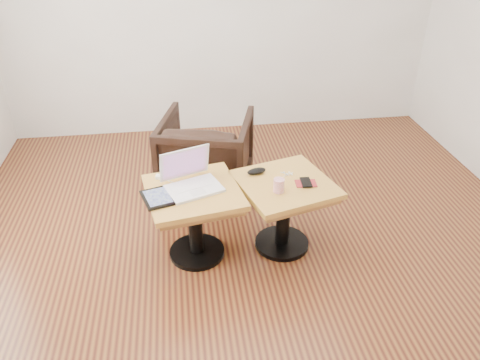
{
  "coord_description": "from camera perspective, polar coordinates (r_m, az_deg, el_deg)",
  "views": [
    {
      "loc": [
        -0.48,
        -2.62,
        2.25
      ],
      "look_at": [
        -0.1,
        0.06,
        0.61
      ],
      "focal_mm": 35.0,
      "sensor_mm": 36.0,
      "label": 1
    }
  ],
  "objects": [
    {
      "name": "room_shell",
      "position": [
        2.82,
        2.31,
        12.54
      ],
      "size": [
        4.52,
        4.52,
        2.71
      ],
      "color": "#411A12",
      "rests_on": "ground"
    },
    {
      "name": "armchair",
      "position": [
        4.07,
        -4.09,
        3.23
      ],
      "size": [
        0.91,
        0.93,
        0.69
      ],
      "primitive_type": "imported",
      "rotation": [
        0.0,
        0.0,
        2.87
      ],
      "color": "black",
      "rests_on": "ground"
    },
    {
      "name": "laptop",
      "position": [
        3.18,
        -5.99,
        -0.02
      ],
      "size": [
        0.44,
        0.4,
        0.25
      ],
      "rotation": [
        0.0,
        0.0,
        0.35
      ],
      "color": "white",
      "rests_on": "side_table_left"
    },
    {
      "name": "charging_adapter",
      "position": [
        3.33,
        -9.87,
        0.4
      ],
      "size": [
        0.05,
        0.05,
        0.02
      ],
      "primitive_type": "cube",
      "rotation": [
        0.0,
        0.0,
        -0.21
      ],
      "color": "white",
      "rests_on": "side_table_left"
    },
    {
      "name": "tablet",
      "position": [
        3.11,
        -9.98,
        -2.13
      ],
      "size": [
        0.25,
        0.29,
        0.02
      ],
      "rotation": [
        0.0,
        0.0,
        0.29
      ],
      "color": "black",
      "rests_on": "side_table_left"
    },
    {
      "name": "side_table_right",
      "position": [
        3.33,
        5.42,
        -2.28
      ],
      "size": [
        0.76,
        0.76,
        0.56
      ],
      "rotation": [
        0.0,
        0.0,
        0.28
      ],
      "color": "black",
      "rests_on": "ground"
    },
    {
      "name": "earbuds_tangle",
      "position": [
        3.35,
        5.85,
        0.79
      ],
      "size": [
        0.08,
        0.05,
        0.02
      ],
      "color": "white",
      "rests_on": "side_table_right"
    },
    {
      "name": "glasses_case",
      "position": [
        3.33,
        2.02,
        1.09
      ],
      "size": [
        0.15,
        0.1,
        0.04
      ],
      "primitive_type": "ellipsoid",
      "rotation": [
        0.0,
        0.0,
        0.26
      ],
      "color": "black",
      "rests_on": "side_table_right"
    },
    {
      "name": "striped_cup",
      "position": [
        3.13,
        4.76,
        -0.66
      ],
      "size": [
        0.1,
        0.1,
        0.09
      ],
      "primitive_type": "cylinder",
      "rotation": [
        0.0,
        0.0,
        0.5
      ],
      "color": "#C53E54",
      "rests_on": "side_table_right"
    },
    {
      "name": "side_table_left",
      "position": [
        3.25,
        -5.59,
        -3.25
      ],
      "size": [
        0.71,
        0.71,
        0.56
      ],
      "rotation": [
        0.0,
        0.0,
        0.18
      ],
      "color": "black",
      "rests_on": "ground"
    },
    {
      "name": "phone_on_sleeve",
      "position": [
        3.25,
        8.04,
        -0.34
      ],
      "size": [
        0.15,
        0.13,
        0.02
      ],
      "rotation": [
        0.0,
        0.0,
        -0.07
      ],
      "color": "maroon",
      "rests_on": "side_table_right"
    }
  ]
}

